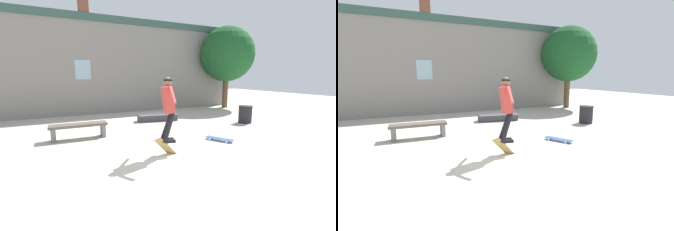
# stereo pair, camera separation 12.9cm
# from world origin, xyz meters

# --- Properties ---
(ground_plane) EXTENTS (40.00, 40.00, 0.00)m
(ground_plane) POSITION_xyz_m (0.00, 0.00, 0.00)
(ground_plane) COLOR beige
(building_backdrop) EXTENTS (15.17, 0.52, 5.91)m
(building_backdrop) POSITION_xyz_m (-0.01, 7.53, 2.45)
(building_backdrop) COLOR gray
(building_backdrop) RESTS_ON ground_plane
(tree_right) EXTENTS (3.12, 3.12, 4.67)m
(tree_right) POSITION_xyz_m (6.63, 6.43, 3.09)
(tree_right) COLOR brown
(tree_right) RESTS_ON ground_plane
(park_bench) EXTENTS (1.67, 0.50, 0.47)m
(park_bench) POSITION_xyz_m (-1.87, 3.09, 0.34)
(park_bench) COLOR brown
(park_bench) RESTS_ON ground_plane
(skate_ledge) EXTENTS (1.73, 0.78, 0.30)m
(skate_ledge) POSITION_xyz_m (1.38, 4.53, 0.15)
(skate_ledge) COLOR #38383D
(skate_ledge) RESTS_ON ground_plane
(trash_bin) EXTENTS (0.57, 0.57, 0.71)m
(trash_bin) POSITION_xyz_m (4.43, 2.58, 0.37)
(trash_bin) COLOR black
(trash_bin) RESTS_ON ground_plane
(skater) EXTENTS (0.39, 1.18, 1.56)m
(skater) POSITION_xyz_m (-0.04, 0.64, 1.26)
(skater) COLOR #B23833
(skateboard_flipping) EXTENTS (0.68, 0.29, 0.68)m
(skateboard_flipping) POSITION_xyz_m (-0.06, 0.63, 0.16)
(skateboard_flipping) COLOR #AD894C
(skateboard_resting) EXTENTS (0.59, 0.83, 0.08)m
(skateboard_resting) POSITION_xyz_m (1.85, 1.00, 0.07)
(skateboard_resting) COLOR #2D519E
(skateboard_resting) RESTS_ON ground_plane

